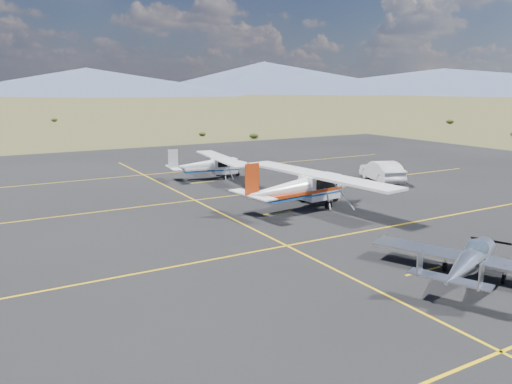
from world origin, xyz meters
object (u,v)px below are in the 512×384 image
object	(u,v)px
aircraft_low_wing	(472,259)
aircraft_plain	(211,165)
sedan	(382,171)
aircraft_cessna	(302,186)

from	to	relation	value
aircraft_low_wing	aircraft_plain	size ratio (longest dim) A/B	0.81
aircraft_low_wing	sedan	bearing A→B (deg)	33.02
aircraft_plain	sedan	world-z (taller)	aircraft_plain
aircraft_plain	sedan	distance (m)	13.61
aircraft_low_wing	aircraft_plain	xyz separation A→B (m)	(0.47, 24.81, 0.26)
aircraft_low_wing	aircraft_cessna	size ratio (longest dim) A/B	0.65
aircraft_cessna	aircraft_plain	size ratio (longest dim) A/B	1.24
aircraft_low_wing	sedan	xyz separation A→B (m)	(11.53, 16.89, -0.02)
aircraft_low_wing	aircraft_plain	bearing A→B (deg)	66.27
sedan	aircraft_cessna	bearing A→B (deg)	40.48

